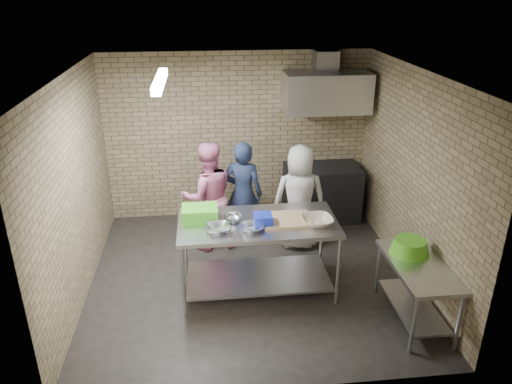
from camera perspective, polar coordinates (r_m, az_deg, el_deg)
floor at (r=6.67m, az=-0.67°, el=-9.82°), size 4.20×4.20×0.00m
ceiling at (r=5.66m, az=-0.81°, el=13.67°), size 4.20×4.20×0.00m
back_wall at (r=7.91m, az=-2.18°, el=6.48°), size 4.20×0.06×2.70m
front_wall at (r=4.27m, az=1.96°, el=-9.35°), size 4.20×0.06×2.70m
left_wall at (r=6.21m, az=-20.39°, el=0.06°), size 0.06×4.00×2.70m
right_wall at (r=6.57m, az=17.83°, el=1.68°), size 0.06×4.00×2.70m
prep_table at (r=6.18m, az=0.21°, el=-7.48°), size 1.94×0.97×0.97m
side_counter at (r=6.01m, az=18.11°, el=-11.05°), size 0.60×1.20×0.75m
stove at (r=8.11m, az=7.67°, el=-0.08°), size 1.20×0.70×0.90m
range_hood at (r=7.65m, az=8.25°, el=11.47°), size 1.30×0.60×0.60m
hood_duct at (r=7.72m, az=8.17°, el=14.97°), size 0.35×0.30×0.30m
wall_shelf at (r=7.95m, az=9.97°, el=10.48°), size 0.80×0.20×0.04m
fluorescent_fixture at (r=5.66m, az=-11.18°, el=12.63°), size 0.10×1.25×0.08m
green_crate at (r=5.98m, az=-6.59°, el=-2.53°), size 0.43×0.32×0.17m
blue_tub at (r=5.83m, az=0.82°, el=-3.28°), size 0.22×0.22×0.14m
cutting_board at (r=5.96m, az=3.59°, el=-3.24°), size 0.59×0.45×0.03m
mixing_bowl_a at (r=5.72m, az=-4.55°, el=-4.29°), size 0.33×0.33×0.07m
mixing_bowl_b at (r=5.95m, az=-2.71°, el=-3.08°), size 0.25×0.25×0.07m
mixing_bowl_c at (r=5.72m, az=-0.52°, el=-4.21°), size 0.30×0.30×0.07m
ceramic_bowl at (r=5.90m, az=7.16°, el=-3.36°), size 0.41×0.41×0.09m
green_basin at (r=5.96m, az=17.55°, el=-6.08°), size 0.46×0.46×0.17m
bottle_red at (r=7.86m, az=8.24°, el=11.26°), size 0.07×0.07×0.18m
man_navy at (r=7.13m, az=-1.53°, el=-0.22°), size 0.67×0.53×1.60m
woman_pink at (r=7.04m, az=-5.63°, el=-0.54°), size 0.89×0.75×1.62m
woman_white at (r=7.07m, az=5.10°, el=-0.64°), size 0.80×0.55×1.57m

